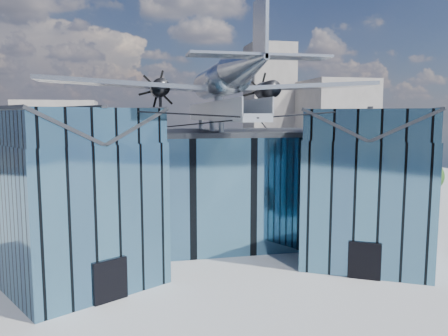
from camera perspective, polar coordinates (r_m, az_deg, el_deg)
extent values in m
plane|color=gray|center=(33.56, 0.75, -12.70)|extent=(120.00, 120.00, 0.00)
cube|color=teal|center=(40.96, -2.10, -2.27)|extent=(28.00, 14.00, 9.50)
cube|color=#26292E|center=(40.48, -2.13, 4.66)|extent=(28.00, 14.00, 0.40)
cube|color=teal|center=(30.68, -18.36, -5.70)|extent=(11.79, 11.43, 9.50)
cube|color=teal|center=(30.00, -18.78, 5.29)|extent=(11.56, 11.20, 2.20)
cube|color=#26292E|center=(29.17, -22.84, 5.08)|extent=(7.98, 9.23, 2.40)
cube|color=#26292E|center=(30.97, -14.95, 5.45)|extent=(7.98, 9.23, 2.40)
cube|color=#26292E|center=(30.00, -18.86, 7.48)|extent=(4.30, 7.10, 0.18)
cube|color=black|center=(28.13, -14.62, -14.04)|extent=(2.03, 1.32, 2.60)
cube|color=black|center=(32.71, -11.13, -4.71)|extent=(0.34, 0.34, 9.50)
cube|color=teal|center=(35.25, 18.06, -4.09)|extent=(11.79, 11.43, 9.50)
cube|color=teal|center=(34.66, 18.41, 5.45)|extent=(11.56, 11.20, 2.20)
cube|color=#26292E|center=(34.71, 14.68, 5.58)|extent=(7.98, 9.23, 2.40)
cube|color=#26292E|center=(34.76, 22.14, 5.31)|extent=(7.98, 9.23, 2.40)
cube|color=#26292E|center=(34.66, 18.48, 7.35)|extent=(4.30, 7.10, 0.18)
cube|color=black|center=(32.17, 17.86, -11.47)|extent=(2.03, 1.32, 2.60)
cube|color=black|center=(35.49, 10.76, -3.80)|extent=(0.34, 0.34, 9.50)
cube|color=#9EA4AB|center=(35.05, -0.53, 6.63)|extent=(1.80, 21.00, 0.50)
cube|color=#9EA4AB|center=(34.88, -1.99, 7.69)|extent=(0.08, 21.00, 1.10)
cube|color=#9EA4AB|center=(35.25, 0.92, 7.69)|extent=(0.08, 21.00, 1.10)
cylinder|color=#9EA4AB|center=(44.40, -3.05, 5.78)|extent=(0.44, 0.44, 1.35)
cylinder|color=#9EA4AB|center=(38.49, -1.60, 5.64)|extent=(0.44, 0.44, 1.35)
cylinder|color=#9EA4AB|center=(34.57, -0.36, 5.51)|extent=(0.44, 0.44, 1.35)
cylinder|color=#9EA4AB|center=(35.55, -0.70, 8.16)|extent=(0.70, 0.70, 1.40)
cylinder|color=black|center=(26.88, -8.29, 7.15)|extent=(10.55, 6.08, 0.69)
cylinder|color=black|center=(29.55, 12.63, 7.02)|extent=(10.55, 6.08, 0.69)
cylinder|color=black|center=(32.58, -5.00, 5.62)|extent=(6.09, 17.04, 1.19)
cylinder|color=black|center=(33.88, 5.17, 5.67)|extent=(6.09, 17.04, 1.19)
cylinder|color=#AAB0B8|center=(35.65, -0.70, 11.30)|extent=(2.50, 11.00, 2.50)
sphere|color=#AAB0B8|center=(41.04, -2.28, 10.70)|extent=(2.50, 2.50, 2.50)
cube|color=black|center=(40.11, -2.03, 11.78)|extent=(1.60, 1.40, 0.50)
cone|color=#AAB0B8|center=(26.97, 3.27, 13.38)|extent=(2.50, 7.00, 2.50)
cube|color=#AAB0B8|center=(25.03, 4.78, 17.59)|extent=(0.18, 2.40, 3.40)
cube|color=#AAB0B8|center=(24.90, 4.68, 14.39)|extent=(8.00, 1.80, 0.14)
cube|color=#AAB0B8|center=(35.90, -12.24, 10.63)|extent=(14.00, 3.20, 1.08)
cylinder|color=black|center=(36.57, -8.41, 10.25)|extent=(1.44, 3.20, 1.44)
cone|color=black|center=(38.36, -8.60, 10.08)|extent=(0.70, 0.70, 0.70)
cube|color=black|center=(38.51, -8.62, 10.07)|extent=(1.05, 0.06, 3.33)
cube|color=black|center=(38.51, -8.62, 10.07)|extent=(2.53, 0.06, 2.53)
cube|color=black|center=(38.51, -8.62, 10.07)|extent=(3.33, 0.06, 1.05)
cylinder|color=black|center=(35.92, -8.31, 8.36)|extent=(0.24, 0.24, 1.75)
cube|color=#AAB0B8|center=(38.60, 9.39, 10.42)|extent=(14.00, 3.20, 1.08)
cylinder|color=black|center=(38.33, 5.66, 10.12)|extent=(1.44, 3.20, 1.44)
cone|color=black|center=(40.05, 4.86, 9.99)|extent=(0.70, 0.70, 0.70)
cube|color=black|center=(40.19, 4.79, 9.98)|extent=(1.05, 0.06, 3.33)
cube|color=black|center=(40.19, 4.79, 9.98)|extent=(2.53, 0.06, 2.53)
cube|color=black|center=(40.19, 4.79, 9.98)|extent=(3.33, 0.06, 1.05)
cylinder|color=black|center=(37.71, 5.92, 8.31)|extent=(0.24, 0.24, 1.75)
cube|color=gray|center=(88.04, 14.14, 5.16)|extent=(12.00, 14.00, 18.00)
cube|color=gray|center=(86.86, -20.87, 3.58)|extent=(14.00, 10.00, 14.00)
cube|color=gray|center=(93.50, 5.89, 7.86)|extent=(9.00, 9.00, 26.00)
cylinder|color=#302113|center=(57.68, 24.84, -3.55)|extent=(0.54, 0.54, 2.95)
sphere|color=#244819|center=(57.30, 24.97, -0.96)|extent=(5.06, 5.06, 3.85)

